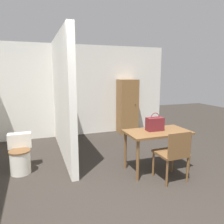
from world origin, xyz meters
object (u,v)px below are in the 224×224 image
Objects in this scene: wooden_cabinet at (127,106)px; handbag at (155,124)px; toilet at (20,156)px; wooden_chair at (173,153)px; dining_table at (157,136)px.

handbag is at bearing -102.81° from wooden_cabinet.
toilet is at bearing -148.12° from wooden_cabinet.
wooden_chair reaches higher than toilet.
wooden_chair is 3.03m from wooden_cabinet.
wooden_chair is 0.55× the size of wooden_cabinet.
dining_table is 0.48m from wooden_chair.
handbag is 2.54m from wooden_cabinet.
toilet is at bearing 161.93° from dining_table.
handbag is at bearing 94.99° from wooden_chair.
toilet is (-2.34, 1.20, -0.18)m from wooden_chair.
toilet is (-2.31, 0.76, -0.34)m from dining_table.
wooden_cabinet reaches higher than dining_table.
wooden_chair is 2.64m from toilet.
handbag is at bearing 121.81° from dining_table.
wooden_cabinet is at bearing 78.07° from dining_table.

